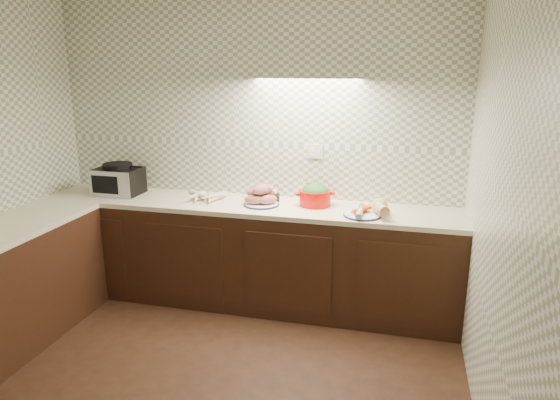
% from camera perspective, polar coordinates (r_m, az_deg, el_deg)
% --- Properties ---
extents(room, '(3.60, 3.60, 2.60)m').
position_cam_1_polar(room, '(2.74, -14.18, 6.10)').
color(room, black).
rests_on(room, ground).
extents(counter, '(3.60, 3.60, 0.90)m').
position_cam_1_polar(counter, '(3.97, -17.24, -9.09)').
color(counter, black).
rests_on(counter, ground).
extents(toaster_oven, '(0.40, 0.31, 0.28)m').
position_cam_1_polar(toaster_oven, '(4.74, -17.99, 2.21)').
color(toaster_oven, black).
rests_on(toaster_oven, counter).
extents(parsnip_pile, '(0.39, 0.39, 0.08)m').
position_cam_1_polar(parsnip_pile, '(4.32, -7.67, 0.31)').
color(parsnip_pile, beige).
rests_on(parsnip_pile, counter).
extents(sweet_potato_plate, '(0.30, 0.30, 0.18)m').
position_cam_1_polar(sweet_potato_plate, '(4.17, -2.15, 0.38)').
color(sweet_potato_plate, '#141D42').
rests_on(sweet_potato_plate, counter).
extents(onion_bowl, '(0.17, 0.17, 0.13)m').
position_cam_1_polar(onion_bowl, '(4.29, -1.21, 0.51)').
color(onion_bowl, black).
rests_on(onion_bowl, counter).
extents(dutch_oven, '(0.34, 0.34, 0.18)m').
position_cam_1_polar(dutch_oven, '(4.16, 4.04, 0.56)').
color(dutch_oven, red).
rests_on(dutch_oven, counter).
extents(veg_plate, '(0.37, 0.36, 0.14)m').
position_cam_1_polar(veg_plate, '(3.94, 10.28, -1.07)').
color(veg_plate, '#141D42').
rests_on(veg_plate, counter).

